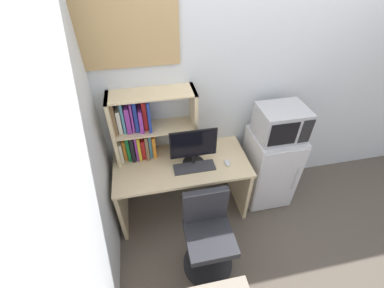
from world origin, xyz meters
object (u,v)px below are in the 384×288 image
at_px(wall_corkboard, 129,35).
at_px(computer_mouse, 227,163).
at_px(keyboard, 194,167).
at_px(microwave, 281,123).
at_px(hutch_bookshelf, 143,127).
at_px(desk_chair, 208,238).
at_px(monitor, 194,147).
at_px(mini_fridge, 269,167).

bearing_deg(wall_corkboard, computer_mouse, -27.66).
relative_size(keyboard, microwave, 0.88).
height_order(hutch_bookshelf, desk_chair, hutch_bookshelf).
bearing_deg(monitor, microwave, 3.05).
bearing_deg(keyboard, wall_corkboard, 138.01).
height_order(hutch_bookshelf, computer_mouse, hutch_bookshelf).
bearing_deg(hutch_bookshelf, monitor, -27.00).
relative_size(monitor, wall_corkboard, 0.57).
xyz_separation_m(desk_chair, wall_corkboard, (-0.45, 0.94, 1.47)).
bearing_deg(hutch_bookshelf, computer_mouse, -21.37).
distance_m(computer_mouse, wall_corkboard, 1.42).
distance_m(desk_chair, wall_corkboard, 1.80).
bearing_deg(hutch_bookshelf, mini_fridge, -7.87).
relative_size(keyboard, computer_mouse, 4.29).
bearing_deg(hutch_bookshelf, desk_chair, -62.01).
bearing_deg(computer_mouse, desk_chair, -120.65).
height_order(monitor, microwave, microwave).
xyz_separation_m(hutch_bookshelf, computer_mouse, (0.77, -0.30, -0.32)).
distance_m(keyboard, microwave, 0.94).
height_order(keyboard, desk_chair, desk_chair).
height_order(hutch_bookshelf, mini_fridge, hutch_bookshelf).
bearing_deg(monitor, computer_mouse, -12.93).
height_order(monitor, mini_fridge, monitor).
bearing_deg(mini_fridge, hutch_bookshelf, 172.13).
height_order(keyboard, wall_corkboard, wall_corkboard).
bearing_deg(monitor, mini_fridge, 2.85).
xyz_separation_m(monitor, mini_fridge, (0.87, 0.04, -0.49)).
distance_m(microwave, wall_corkboard, 1.57).
relative_size(mini_fridge, microwave, 1.98).
bearing_deg(keyboard, monitor, 85.57).
xyz_separation_m(monitor, computer_mouse, (0.32, -0.07, -0.20)).
bearing_deg(mini_fridge, computer_mouse, -167.88).
distance_m(keyboard, computer_mouse, 0.33).
bearing_deg(hutch_bookshelf, wall_corkboard, 91.34).
xyz_separation_m(computer_mouse, microwave, (0.55, 0.12, 0.32)).
height_order(computer_mouse, mini_fridge, mini_fridge).
relative_size(computer_mouse, wall_corkboard, 0.12).
xyz_separation_m(monitor, microwave, (0.87, 0.05, 0.12)).
xyz_separation_m(computer_mouse, wall_corkboard, (-0.77, 0.40, 1.12)).
relative_size(hutch_bookshelf, monitor, 1.75).
xyz_separation_m(keyboard, computer_mouse, (0.33, -0.01, 0.00)).
relative_size(hutch_bookshelf, computer_mouse, 8.38).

